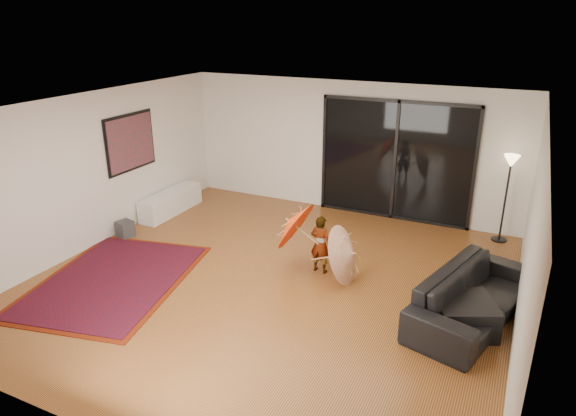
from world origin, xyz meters
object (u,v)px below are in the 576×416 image
Objects in this scene: ottoman at (463,315)px; child at (320,244)px; sofa at (473,296)px; media_console at (171,202)px.

child reaches higher than ottoman.
sofa is 2.47× the size of child.
media_console is at bearing 92.21° from sofa.
sofa reaches higher than media_console.
sofa is at bearing 175.87° from child.
media_console is 3.98m from child.
child reaches higher than sofa.
sofa is at bearing 76.98° from ottoman.
media_console is 2.17× the size of ottoman.
ottoman is 2.44m from child.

